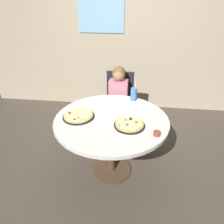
{
  "coord_description": "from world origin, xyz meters",
  "views": [
    {
      "loc": [
        0.24,
        -1.9,
        1.9
      ],
      "look_at": [
        0.0,
        0.05,
        0.8
      ],
      "focal_mm": 33.3,
      "sensor_mm": 36.0,
      "label": 1
    }
  ],
  "objects_px": {
    "pizza_veggie": "(129,124)",
    "soda_cup": "(134,94)",
    "dining_table": "(111,126)",
    "diner_child": "(117,109)",
    "pizza_cheese": "(78,116)",
    "chair_wooden": "(119,101)",
    "sauce_bowl": "(157,133)"
  },
  "relations": [
    {
      "from": "dining_table",
      "to": "pizza_veggie",
      "type": "xyz_separation_m",
      "value": [
        0.2,
        -0.12,
        0.11
      ]
    },
    {
      "from": "pizza_cheese",
      "to": "pizza_veggie",
      "type": "bearing_deg",
      "value": -10.77
    },
    {
      "from": "sauce_bowl",
      "to": "dining_table",
      "type": "bearing_deg",
      "value": 151.16
    },
    {
      "from": "chair_wooden",
      "to": "pizza_cheese",
      "type": "bearing_deg",
      "value": -111.68
    },
    {
      "from": "diner_child",
      "to": "pizza_cheese",
      "type": "relative_size",
      "value": 3.14
    },
    {
      "from": "pizza_cheese",
      "to": "sauce_bowl",
      "type": "xyz_separation_m",
      "value": [
        0.82,
        -0.24,
        0.0
      ]
    },
    {
      "from": "dining_table",
      "to": "soda_cup",
      "type": "relative_size",
      "value": 4.0
    },
    {
      "from": "pizza_veggie",
      "to": "pizza_cheese",
      "type": "height_order",
      "value": "pizza_veggie"
    },
    {
      "from": "pizza_cheese",
      "to": "soda_cup",
      "type": "distance_m",
      "value": 0.77
    },
    {
      "from": "soda_cup",
      "to": "diner_child",
      "type": "bearing_deg",
      "value": 135.13
    },
    {
      "from": "diner_child",
      "to": "dining_table",
      "type": "bearing_deg",
      "value": -89.77
    },
    {
      "from": "pizza_veggie",
      "to": "chair_wooden",
      "type": "bearing_deg",
      "value": 100.94
    },
    {
      "from": "pizza_veggie",
      "to": "sauce_bowl",
      "type": "xyz_separation_m",
      "value": [
        0.26,
        -0.13,
        0.0
      ]
    },
    {
      "from": "chair_wooden",
      "to": "dining_table",
      "type": "bearing_deg",
      "value": -90.22
    },
    {
      "from": "diner_child",
      "to": "pizza_veggie",
      "type": "bearing_deg",
      "value": -76.33
    },
    {
      "from": "diner_child",
      "to": "soda_cup",
      "type": "height_order",
      "value": "diner_child"
    },
    {
      "from": "dining_table",
      "to": "pizza_cheese",
      "type": "distance_m",
      "value": 0.38
    },
    {
      "from": "pizza_cheese",
      "to": "dining_table",
      "type": "bearing_deg",
      "value": 2.94
    },
    {
      "from": "pizza_veggie",
      "to": "dining_table",
      "type": "bearing_deg",
      "value": 148.06
    },
    {
      "from": "pizza_cheese",
      "to": "sauce_bowl",
      "type": "height_order",
      "value": "pizza_cheese"
    },
    {
      "from": "chair_wooden",
      "to": "soda_cup",
      "type": "height_order",
      "value": "soda_cup"
    },
    {
      "from": "pizza_veggie",
      "to": "soda_cup",
      "type": "relative_size",
      "value": 1.03
    },
    {
      "from": "dining_table",
      "to": "diner_child",
      "type": "height_order",
      "value": "diner_child"
    },
    {
      "from": "pizza_veggie",
      "to": "diner_child",
      "type": "bearing_deg",
      "value": 103.67
    },
    {
      "from": "pizza_cheese",
      "to": "soda_cup",
      "type": "xyz_separation_m",
      "value": [
        0.58,
        0.51,
        0.06
      ]
    },
    {
      "from": "sauce_bowl",
      "to": "pizza_cheese",
      "type": "bearing_deg",
      "value": 163.92
    },
    {
      "from": "chair_wooden",
      "to": "diner_child",
      "type": "height_order",
      "value": "diner_child"
    },
    {
      "from": "diner_child",
      "to": "soda_cup",
      "type": "xyz_separation_m",
      "value": [
        0.22,
        -0.22,
        0.35
      ]
    },
    {
      "from": "dining_table",
      "to": "pizza_veggie",
      "type": "relative_size",
      "value": 3.9
    },
    {
      "from": "soda_cup",
      "to": "sauce_bowl",
      "type": "height_order",
      "value": "soda_cup"
    },
    {
      "from": "chair_wooden",
      "to": "sauce_bowl",
      "type": "distance_m",
      "value": 1.26
    },
    {
      "from": "dining_table",
      "to": "pizza_veggie",
      "type": "bearing_deg",
      "value": -31.94
    }
  ]
}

